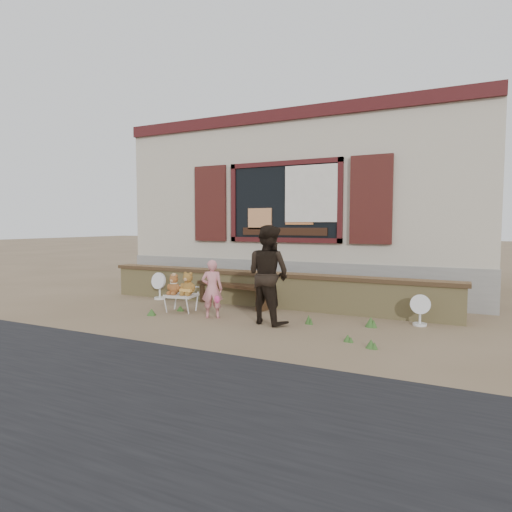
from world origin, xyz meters
The scene contains 12 objects.
ground centered at (0.00, 0.00, 0.00)m, with size 80.00×80.00×0.00m, color brown.
shopfront centered at (0.00, 4.49, 2.00)m, with size 8.04×5.13×4.00m.
brick_wall centered at (0.00, 1.00, 0.34)m, with size 7.10×0.36×0.67m.
bench centered at (-0.58, 0.80, 0.32)m, with size 1.74×0.78×0.44m.
folding_chair centered at (-1.15, -0.13, 0.28)m, with size 0.57×0.52×0.31m.
teddy_bear_left centered at (-1.29, -0.15, 0.50)m, with size 0.27×0.24×0.37m, color brown, non-canonical shape.
teddy_bear_right centered at (-1.01, -0.10, 0.52)m, with size 0.31×0.27×0.42m, color brown, non-canonical shape.
child centered at (-0.38, -0.32, 0.49)m, with size 0.36×0.24×0.99m, color pink.
adult centered at (0.63, -0.26, 0.78)m, with size 0.76×0.59×1.57m, color black.
fan_left centered at (-2.33, 0.75, 0.29)m, with size 0.36×0.24×0.57m.
fan_right centered at (2.84, 0.60, 0.25)m, with size 0.31×0.21×0.50m.
grass_tufts centered at (0.96, -0.29, 0.06)m, with size 3.98×1.31×0.15m.
Camera 1 is at (3.39, -6.43, 1.58)m, focal length 30.00 mm.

